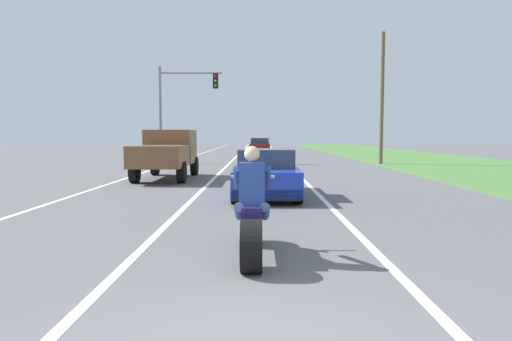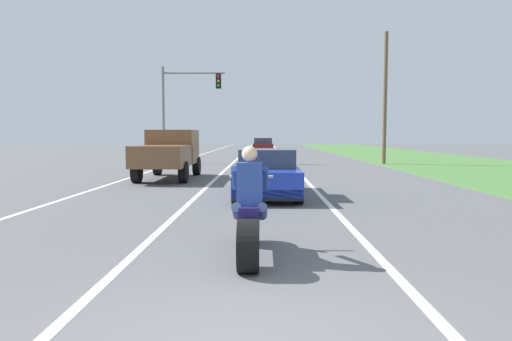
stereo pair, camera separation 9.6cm
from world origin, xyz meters
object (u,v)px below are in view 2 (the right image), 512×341
distant_car_far_ahead (263,146)px  motorcycle_with_rider (250,219)px  pickup_truck_left_lane_brown (169,151)px  traffic_light_mast_near (182,100)px  sports_car_blue (267,174)px

distant_car_far_ahead → motorcycle_with_rider: bearing=-90.3°
distant_car_far_ahead → pickup_truck_left_lane_brown: bearing=-99.7°
pickup_truck_left_lane_brown → motorcycle_with_rider: bearing=-73.2°
traffic_light_mast_near → pickup_truck_left_lane_brown: bearing=-83.0°
sports_car_blue → motorcycle_with_rider: bearing=-92.5°
traffic_light_mast_near → sports_car_blue: bearing=-71.4°
sports_car_blue → pickup_truck_left_lane_brown: 6.49m
motorcycle_with_rider → traffic_light_mast_near: 23.00m
sports_car_blue → pickup_truck_left_lane_brown: bearing=127.2°
pickup_truck_left_lane_brown → traffic_light_mast_near: bearing=97.0°
motorcycle_with_rider → traffic_light_mast_near: size_ratio=0.37×
motorcycle_with_rider → sports_car_blue: size_ratio=0.51×
distant_car_far_ahead → sports_car_blue: bearing=-89.8°
sports_car_blue → distant_car_far_ahead: (-0.11, 27.48, 0.14)m
sports_car_blue → traffic_light_mast_near: (-5.17, 15.40, 3.32)m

